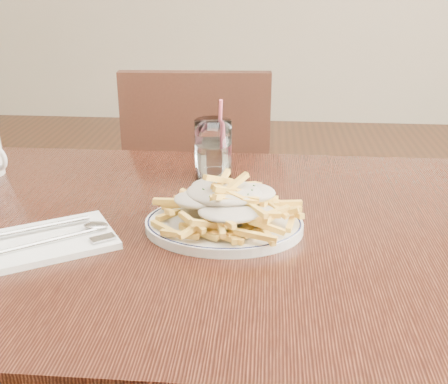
# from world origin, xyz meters

# --- Properties ---
(table) EXTENTS (1.20, 0.80, 0.75)m
(table) POSITION_xyz_m (0.00, 0.00, 0.67)
(table) COLOR black
(table) RESTS_ON ground
(chair_far) EXTENTS (0.44, 0.44, 0.90)m
(chair_far) POSITION_xyz_m (-0.13, 0.73, 0.51)
(chair_far) COLOR black
(chair_far) RESTS_ON ground
(fries_plate) EXTENTS (0.29, 0.26, 0.02)m
(fries_plate) POSITION_xyz_m (0.01, -0.02, 0.76)
(fries_plate) COLOR white
(fries_plate) RESTS_ON table
(loaded_fries) EXTENTS (0.27, 0.23, 0.07)m
(loaded_fries) POSITION_xyz_m (0.01, -0.02, 0.81)
(loaded_fries) COLOR #F2C14A
(loaded_fries) RESTS_ON fries_plate
(napkin) EXTENTS (0.26, 0.24, 0.01)m
(napkin) POSITION_xyz_m (-0.28, -0.10, 0.76)
(napkin) COLOR white
(napkin) RESTS_ON table
(cutlery) EXTENTS (0.19, 0.18, 0.01)m
(cutlery) POSITION_xyz_m (-0.28, -0.09, 0.76)
(cutlery) COLOR silver
(cutlery) RESTS_ON napkin
(water_glass) EXTENTS (0.08, 0.08, 0.17)m
(water_glass) POSITION_xyz_m (-0.03, 0.23, 0.81)
(water_glass) COLOR white
(water_glass) RESTS_ON table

